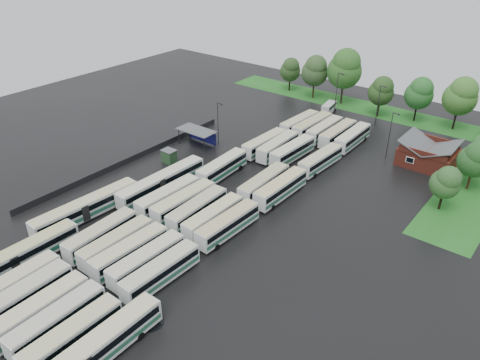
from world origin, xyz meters
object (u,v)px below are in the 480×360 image
Objects in this scene: artic_bus_east at (88,356)px; minibus at (329,108)px; brick_building at (428,156)px; artic_bus_west_a at (17,258)px.

minibus is (-16.94, 82.69, -0.59)m from artic_bus_east.
brick_building is at bearing 79.88° from artic_bus_east.
artic_bus_east is at bearing -87.56° from minibus.
artic_bus_east is (21.33, -4.00, 0.11)m from artic_bus_west_a.
artic_bus_east is 84.41m from minibus.
artic_bus_east is (-11.77, -69.58, 0.06)m from brick_building.
minibus is (4.39, 78.69, -0.49)m from artic_bus_west_a.
artic_bus_west_a is at bearing -102.33° from minibus.
brick_building is 0.54× the size of artic_bus_east.
artic_bus_east is at bearing -99.60° from brick_building.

